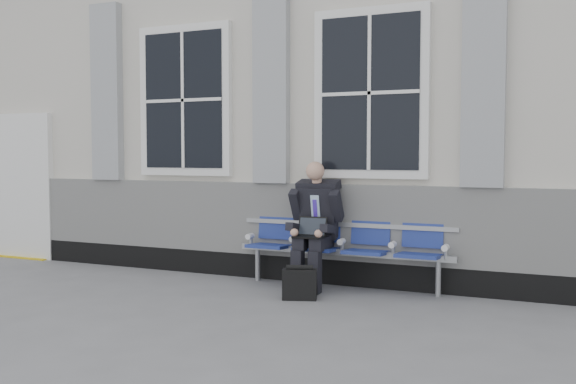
% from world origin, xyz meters
% --- Properties ---
extents(ground, '(70.00, 70.00, 0.00)m').
position_xyz_m(ground, '(0.00, 0.00, 0.00)').
color(ground, slate).
rests_on(ground, ground).
extents(station_building, '(14.40, 4.40, 4.49)m').
position_xyz_m(station_building, '(-0.02, 3.47, 2.22)').
color(station_building, beige).
rests_on(station_building, ground).
extents(bench, '(2.60, 0.47, 0.91)m').
position_xyz_m(bench, '(0.08, 1.32, 0.55)').
color(bench, '#9EA0A3').
rests_on(bench, ground).
extents(businessman, '(0.60, 0.81, 1.47)m').
position_xyz_m(businessman, '(-0.22, 1.19, 0.79)').
color(businessman, black).
rests_on(businessman, ground).
extents(briefcase, '(0.40, 0.26, 0.37)m').
position_xyz_m(briefcase, '(-0.16, 0.56, 0.17)').
color(briefcase, black).
rests_on(briefcase, ground).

